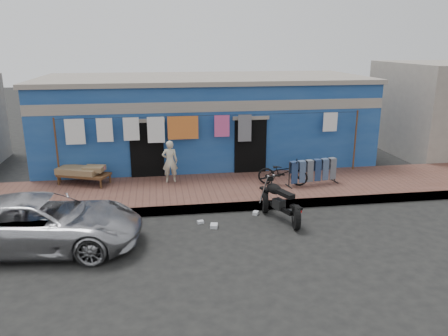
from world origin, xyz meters
TOP-DOWN VIEW (x-y plane):
  - ground at (0.00, 0.00)m, footprint 80.00×80.00m
  - sidewalk at (0.00, 3.00)m, footprint 28.00×3.00m
  - curb at (0.00, 1.55)m, footprint 28.00×0.10m
  - building at (-0.00, 6.99)m, footprint 12.20×5.20m
  - clothesline at (-0.97, 4.25)m, footprint 10.06×0.06m
  - car at (-4.51, -0.03)m, footprint 4.74×2.53m
  - seated_person at (-1.48, 3.76)m, footprint 0.50×0.34m
  - bicycle at (2.02, 2.91)m, footprint 1.64×1.02m
  - motorcycle at (1.31, 0.73)m, footprint 1.78×2.12m
  - charpoy at (-4.20, 3.99)m, footprint 2.23×1.97m
  - jeans_rack at (2.97, 2.82)m, footprint 1.85×0.93m
  - litter_a at (-0.81, 0.83)m, footprint 0.18×0.15m
  - litter_b at (0.77, 1.20)m, footprint 0.21×0.22m
  - litter_c at (-0.49, 0.51)m, footprint 0.23×0.26m

SIDE VIEW (x-z plane):
  - ground at x=0.00m, z-range 0.00..0.00m
  - litter_a at x=-0.81m, z-range 0.00..0.07m
  - litter_b at x=0.77m, z-range 0.00..0.09m
  - litter_c at x=-0.49m, z-range 0.00..0.09m
  - sidewalk at x=0.00m, z-range 0.00..0.25m
  - curb at x=0.00m, z-range 0.00..0.25m
  - charpoy at x=-4.20m, z-range 0.25..0.81m
  - motorcycle at x=1.31m, z-range 0.00..1.10m
  - car at x=-4.51m, z-range 0.00..1.28m
  - jeans_rack at x=2.97m, z-range 0.25..1.08m
  - bicycle at x=2.02m, z-range 0.25..1.25m
  - seated_person at x=-1.48m, z-range 0.25..1.62m
  - building at x=0.00m, z-range 0.01..3.37m
  - clothesline at x=-0.97m, z-range 0.76..2.86m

